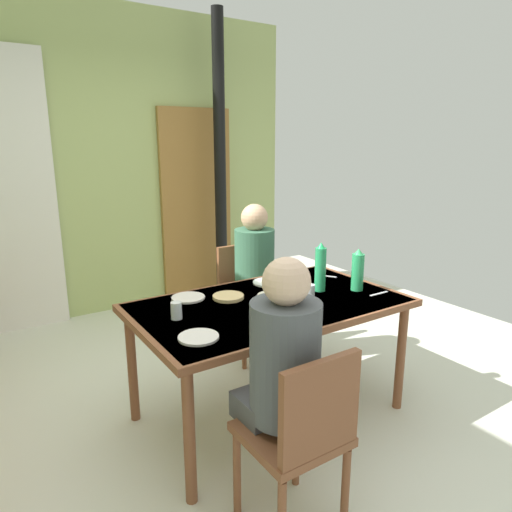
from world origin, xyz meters
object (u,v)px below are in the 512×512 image
(person_near_diner, at_px, (283,357))
(dining_table, at_px, (270,312))
(water_bottle_green_far, at_px, (320,268))
(serving_bowl_center, at_px, (272,299))
(chair_far_diner, at_px, (246,293))
(person_far_diner, at_px, (256,262))
(water_bottle_green_near, at_px, (358,271))
(chair_near_diner, at_px, (302,433))

(person_near_diner, bearing_deg, dining_table, 59.06)
(water_bottle_green_far, distance_m, serving_bowl_center, 0.42)
(chair_far_diner, bearing_deg, person_near_diner, 63.31)
(chair_far_diner, bearing_deg, person_far_diner, 90.00)
(person_far_diner, distance_m, serving_bowl_center, 0.80)
(water_bottle_green_near, bearing_deg, serving_bowl_center, 171.79)
(chair_near_diner, distance_m, serving_bowl_center, 0.93)
(person_near_diner, bearing_deg, serving_bowl_center, 58.47)
(person_near_diner, distance_m, serving_bowl_center, 0.77)
(chair_near_diner, distance_m, person_near_diner, 0.31)
(dining_table, xyz_separation_m, water_bottle_green_far, (0.39, 0.00, 0.21))
(chair_far_diner, bearing_deg, water_bottle_green_near, 104.90)
(water_bottle_green_far, bearing_deg, serving_bowl_center, -175.36)
(dining_table, height_order, serving_bowl_center, serving_bowl_center)
(person_far_diner, bearing_deg, person_near_diner, 61.07)
(dining_table, bearing_deg, chair_near_diner, -116.56)
(chair_near_diner, height_order, person_near_diner, person_near_diner)
(chair_near_diner, height_order, chair_far_diner, same)
(person_far_diner, bearing_deg, chair_near_diner, 63.31)
(dining_table, height_order, water_bottle_green_near, water_bottle_green_near)
(person_near_diner, xyz_separation_m, water_bottle_green_near, (1.01, 0.57, 0.09))
(person_far_diner, height_order, serving_bowl_center, person_far_diner)
(person_near_diner, height_order, person_far_diner, same)
(person_near_diner, bearing_deg, chair_near_diner, -90.00)
(chair_near_diner, bearing_deg, person_near_diner, 90.00)
(chair_far_diner, relative_size, person_far_diner, 1.13)
(water_bottle_green_near, distance_m, serving_bowl_center, 0.62)
(dining_table, bearing_deg, water_bottle_green_near, -11.14)
(chair_far_diner, bearing_deg, serving_bowl_center, 67.34)
(water_bottle_green_far, xyz_separation_m, serving_bowl_center, (-0.40, -0.03, -0.12))
(chair_far_diner, xyz_separation_m, person_near_diner, (-0.76, -1.51, 0.28))
(dining_table, xyz_separation_m, chair_near_diner, (-0.41, -0.82, -0.18))
(chair_near_diner, bearing_deg, serving_bowl_center, 63.08)
(person_near_diner, distance_m, water_bottle_green_near, 1.16)
(chair_far_diner, relative_size, person_near_diner, 1.13)
(person_far_diner, bearing_deg, dining_table, 63.16)
(water_bottle_green_far, bearing_deg, chair_far_diner, 92.95)
(water_bottle_green_near, bearing_deg, water_bottle_green_far, 150.07)
(water_bottle_green_far, bearing_deg, chair_near_diner, -134.15)
(serving_bowl_center, bearing_deg, chair_far_diner, 67.34)
(water_bottle_green_near, bearing_deg, person_near_diner, -150.59)
(dining_table, xyz_separation_m, chair_far_diner, (0.35, 0.82, -0.18))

